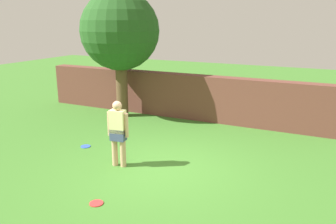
{
  "coord_description": "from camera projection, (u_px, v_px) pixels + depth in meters",
  "views": [
    {
      "loc": [
        3.43,
        -6.71,
        3.46
      ],
      "look_at": [
        -0.5,
        1.44,
        1.0
      ],
      "focal_mm": 36.77,
      "sensor_mm": 36.0,
      "label": 1
    }
  ],
  "objects": [
    {
      "name": "frisbee_blue",
      "position": [
        86.0,
        146.0,
        9.61
      ],
      "size": [
        0.27,
        0.27,
        0.02
      ],
      "primitive_type": "cylinder",
      "color": "blue",
      "rests_on": "ground"
    },
    {
      "name": "person",
      "position": [
        118.0,
        131.0,
        8.14
      ],
      "size": [
        0.54,
        0.26,
        1.62
      ],
      "rotation": [
        0.0,
        0.0,
        0.13
      ],
      "color": "tan",
      "rests_on": "ground"
    },
    {
      "name": "brick_wall",
      "position": [
        178.0,
        95.0,
        12.4
      ],
      "size": [
        10.98,
        0.5,
        1.57
      ],
      "primitive_type": "cube",
      "color": "brown",
      "rests_on": "ground"
    },
    {
      "name": "tree",
      "position": [
        120.0,
        32.0,
        11.9
      ],
      "size": [
        2.75,
        2.75,
        4.43
      ],
      "color": "brown",
      "rests_on": "ground"
    },
    {
      "name": "frisbee_red",
      "position": [
        96.0,
        203.0,
        6.65
      ],
      "size": [
        0.27,
        0.27,
        0.02
      ],
      "primitive_type": "cylinder",
      "color": "red",
      "rests_on": "ground"
    },
    {
      "name": "ground_plane",
      "position": [
        161.0,
        169.0,
        8.18
      ],
      "size": [
        40.0,
        40.0,
        0.0
      ],
      "primitive_type": "plane",
      "color": "#3D7528"
    }
  ]
}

